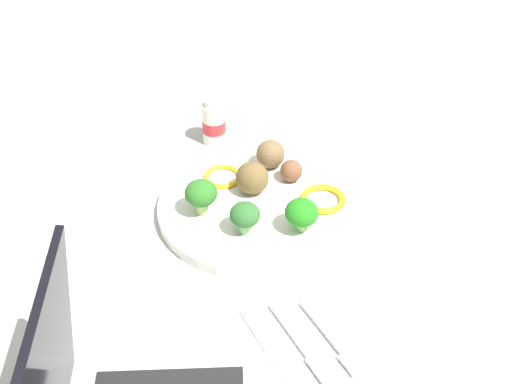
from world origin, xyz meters
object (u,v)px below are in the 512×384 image
Objects in this scene: meatball_back_right at (270,154)px; meatball_front_left at (291,171)px; meatball_back_left at (252,178)px; napkin at (318,343)px; pepper_ring_near_rim at (223,176)px; fork at (335,340)px; pepper_ring_back_right at (323,199)px; plate at (256,207)px; broccoli_floret_back_left at (302,213)px; knife at (307,350)px; broccoli_floret_mid_left at (245,216)px; broccoli_floret_front_right at (201,194)px; yogurt_bottle at (214,123)px.

meatball_back_right reaches higher than meatball_front_left.
napkin is at bearing -7.79° from meatball_back_left.
meatball_back_right is 0.76× the size of pepper_ring_near_rim.
pepper_ring_back_right is at bearing 155.27° from fork.
meatball_back_right is at bearing 142.69° from plate.
broccoli_floret_back_left is 0.19m from napkin.
meatball_back_left is 0.29m from knife.
broccoli_floret_mid_left is 0.88× the size of broccoli_floret_front_right.
pepper_ring_near_rim is (0.00, -0.08, -0.02)m from meatball_back_right.
meatball_back_right is (-0.06, 0.13, -0.01)m from broccoli_floret_front_right.
broccoli_floret_mid_left is at bearing -178.19° from napkin.
meatball_back_right is 0.25× the size of napkin.
meatball_back_left is at bearing 168.99° from knife.
broccoli_floret_back_left reaches higher than fork.
fork is (0.18, -0.05, -0.04)m from broccoli_floret_back_left.
broccoli_floret_back_left and meatball_back_left have the same top height.
knife is at bearing -88.44° from fork.
napkin is at bearing -29.37° from pepper_ring_back_right.
broccoli_floret_front_right is 0.15m from meatball_front_left.
plate is 0.08m from pepper_ring_near_rim.
yogurt_bottle reaches higher than knife.
broccoli_floret_back_left is at bearing 19.87° from pepper_ring_near_rim.
fork is at bearing 1.53° from pepper_ring_near_rim.
meatball_back_left reaches higher than plate.
pepper_ring_near_rim is 0.73× the size of yogurt_bottle.
meatball_back_right is at bearing 162.33° from knife.
meatball_front_left is (0.04, 0.01, -0.01)m from meatball_back_right.
meatball_front_left is at bearing 157.47° from knife.
broccoli_floret_back_left is 0.33× the size of knife.
broccoli_floret_back_left is 0.20m from knife.
broccoli_floret_mid_left is at bearing 176.90° from knife.
broccoli_floret_front_right is 1.58× the size of meatball_front_left.
plate is at bearing 169.18° from knife.
fork is at bearing 13.49° from broccoli_floret_front_right.
pepper_ring_near_rim is 0.32m from napkin.
knife is (0.22, -0.14, -0.01)m from pepper_ring_back_right.
broccoli_floret_mid_left is 0.59× the size of yogurt_bottle.
broccoli_floret_mid_left is 0.21m from fork.
broccoli_floret_front_right reaches higher than fork.
broccoli_floret_mid_left is 0.21m from knife.
meatball_front_left reaches higher than plate.
meatball_back_right is 0.34m from fork.
broccoli_floret_mid_left is at bearing -11.30° from yogurt_bottle.
meatball_front_left reaches higher than napkin.
pepper_ring_near_rim reaches higher than fork.
meatball_back_left is at bearing 176.13° from fork.
meatball_back_right is 0.35m from knife.
fork is (0.26, -0.01, -0.00)m from plate.
broccoli_floret_mid_left is 0.81× the size of pepper_ring_near_rim.
fork is at bearing -16.15° from meatball_front_left.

